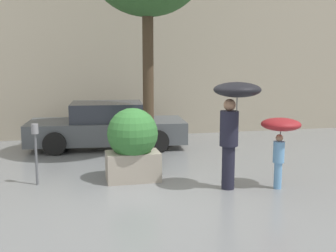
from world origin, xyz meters
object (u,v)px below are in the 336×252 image
object	(u,v)px
planter_box	(133,142)
parked_car_near	(107,127)
person_adult	(234,110)
person_child	(280,131)
parking_meter	(35,141)

from	to	relation	value
planter_box	parked_car_near	distance (m)	3.62
person_adult	person_child	bearing A→B (deg)	49.38
person_adult	person_child	size ratio (longest dim) A/B	1.51
planter_box	parking_meter	distance (m)	1.94
person_child	parking_meter	xyz separation A→B (m)	(-4.66, 1.27, -0.23)
parking_meter	person_child	bearing A→B (deg)	-15.29
planter_box	parking_meter	xyz separation A→B (m)	(-1.94, 0.12, 0.09)
parked_car_near	person_child	bearing A→B (deg)	-142.69
person_adult	planter_box	bearing A→B (deg)	-157.68
parked_car_near	planter_box	bearing A→B (deg)	-170.97
person_child	parked_car_near	distance (m)	5.62
person_child	parking_meter	distance (m)	4.84
person_adult	parking_meter	world-z (taller)	person_adult
parked_car_near	person_adult	bearing A→B (deg)	-151.36
parked_car_near	parking_meter	world-z (taller)	parked_car_near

